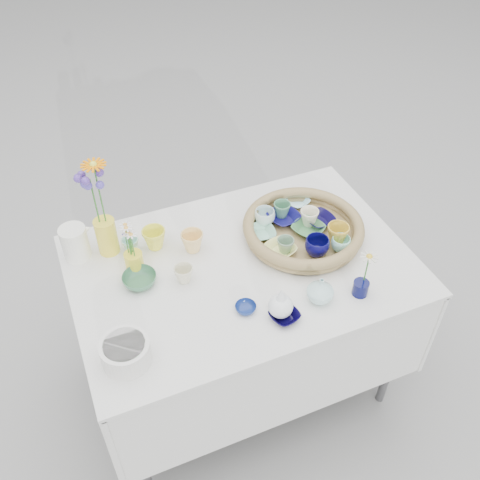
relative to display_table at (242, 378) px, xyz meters
name	(u,v)px	position (x,y,z in m)	size (l,w,h in m)	color
ground	(242,378)	(0.00, 0.00, 0.00)	(80.00, 80.00, 0.00)	gray
display_table	(242,378)	(0.00, 0.00, 0.00)	(1.26, 0.86, 0.77)	silver
wicker_tray	(303,229)	(0.28, 0.05, 0.80)	(0.47, 0.47, 0.08)	brown
tray_ceramic_0	(284,217)	(0.24, 0.15, 0.80)	(0.12, 0.12, 0.03)	navy
tray_ceramic_1	(319,220)	(0.37, 0.08, 0.80)	(0.11, 0.11, 0.03)	#0B0735
tray_ceramic_2	(338,234)	(0.38, -0.05, 0.82)	(0.09, 0.09, 0.08)	gold
tray_ceramic_3	(308,229)	(0.30, 0.05, 0.80)	(0.12, 0.12, 0.03)	#4B8A54
tray_ceramic_4	(285,246)	(0.17, -0.02, 0.81)	(0.07, 0.07, 0.06)	gray
tray_ceramic_5	(261,233)	(0.12, 0.10, 0.80)	(0.11, 0.11, 0.03)	#8CD0B4
tray_ceramic_6	(265,217)	(0.17, 0.16, 0.82)	(0.08, 0.08, 0.07)	white
tray_ceramic_7	(309,217)	(0.33, 0.09, 0.82)	(0.07, 0.07, 0.07)	white
tray_ceramic_8	(297,202)	(0.34, 0.22, 0.79)	(0.10, 0.10, 0.02)	#B6F1FF
tray_ceramic_9	(317,247)	(0.27, -0.07, 0.82)	(0.09, 0.09, 0.07)	#09074A
tray_ceramic_10	(280,250)	(0.15, -0.01, 0.80)	(0.11, 0.11, 0.03)	#FFFE8F
tray_ceramic_11	(341,244)	(0.37, -0.09, 0.81)	(0.07, 0.07, 0.06)	#9AEDD9
tray_ceramic_12	(282,210)	(0.25, 0.18, 0.82)	(0.07, 0.07, 0.06)	#4C8863
loose_ceramic_0	(154,239)	(-0.27, 0.22, 0.81)	(0.09, 0.09, 0.08)	#F0ED3E
loose_ceramic_1	(192,242)	(-0.14, 0.15, 0.81)	(0.09, 0.09, 0.08)	#FFD37C
loose_ceramic_2	(140,280)	(-0.38, 0.05, 0.78)	(0.12, 0.12, 0.04)	#39704E
loose_ceramic_3	(184,274)	(-0.23, 0.00, 0.80)	(0.07, 0.07, 0.07)	beige
loose_ceramic_4	(246,308)	(-0.08, -0.21, 0.78)	(0.07, 0.07, 0.02)	navy
loose_ceramic_5	(131,245)	(-0.36, 0.23, 0.80)	(0.07, 0.07, 0.06)	#A3DDCC
loose_ceramic_6	(284,316)	(0.03, -0.29, 0.78)	(0.10, 0.10, 0.02)	black
fluted_bowl	(126,352)	(-0.50, -0.26, 0.81)	(0.16, 0.16, 0.08)	silver
bud_vase_paleblue	(281,302)	(0.03, -0.27, 0.83)	(0.08, 0.08, 0.13)	white
bud_vase_seafoam	(320,290)	(0.18, -0.27, 0.81)	(0.09, 0.09, 0.10)	silver
bud_vase_cobalt	(361,288)	(0.33, -0.30, 0.79)	(0.06, 0.06, 0.06)	#060A3C
single_daisy	(367,269)	(0.34, -0.29, 0.88)	(0.07, 0.07, 0.13)	silver
tall_vase_yellow	(107,236)	(-0.44, 0.26, 0.84)	(0.08, 0.08, 0.15)	yellow
gerbera	(100,194)	(-0.43, 0.26, 1.04)	(0.10, 0.10, 0.27)	orange
hydrangea	(95,201)	(-0.45, 0.27, 1.01)	(0.08, 0.08, 0.26)	#5536A1
white_pitcher	(75,243)	(-0.56, 0.28, 0.83)	(0.14, 0.10, 0.13)	white
daisy_cup	(134,261)	(-0.37, 0.13, 0.80)	(0.07, 0.07, 0.07)	yellow
daisy_posy	(131,239)	(-0.37, 0.14, 0.91)	(0.08, 0.08, 0.14)	white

